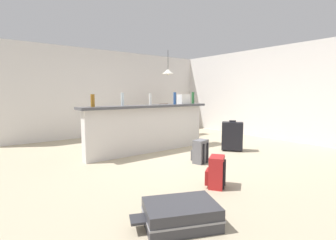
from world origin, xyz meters
The scene contains 19 objects.
ground_plane centered at (0.00, 0.00, -0.03)m, with size 13.00×13.00×0.05m, color #BCAD8E.
wall_back centered at (0.00, 3.05, 1.25)m, with size 6.60×0.10×2.50m, color silver.
wall_right centered at (3.05, 0.30, 1.25)m, with size 0.10×6.00×2.50m, color silver.
partition_half_wall centered at (-0.55, 0.42, 0.48)m, with size 2.80×0.20×0.95m, color silver.
bar_countertop centered at (-0.55, 0.42, 0.98)m, with size 2.96×0.40×0.05m, color #4C4C51.
bottle_amber centered at (-1.76, 0.41, 1.12)m, with size 0.07×0.07×0.23m, color #9E661E.
bottle_clear centered at (-1.14, 0.44, 1.13)m, with size 0.06×0.06×0.26m, color silver.
bottle_white centered at (-0.51, 0.41, 1.13)m, with size 0.06×0.06×0.24m, color silver.
bottle_blue centered at (0.09, 0.33, 1.14)m, with size 0.06×0.06×0.27m, color #284C89.
bottle_green centered at (0.73, 0.42, 1.14)m, with size 0.07×0.07×0.27m, color #2D6B38.
grocery_bag centered at (0.41, 0.39, 1.11)m, with size 0.26×0.18×0.22m, color silver.
dining_table centered at (1.10, 1.83, 0.65)m, with size 1.10×0.80×0.74m.
dining_chair_near_partition centered at (1.05, 1.33, 0.52)m, with size 0.46×0.46×0.93m.
dining_chair_far_side centered at (1.17, 2.32, 0.52)m, with size 0.48×0.48×0.93m.
pendant_lamp centered at (1.13, 1.92, 1.89)m, with size 0.34×0.34×0.73m.
suitcase_flat_charcoal centered at (-1.98, -2.30, 0.11)m, with size 0.89×0.73×0.22m.
backpack_grey centered at (-0.28, -0.86, 0.20)m, with size 0.32×0.30×0.42m.
backpack_red centered at (-0.96, -1.84, 0.20)m, with size 0.34×0.33×0.42m.
suitcase_upright_black centered at (0.95, -0.61, 0.33)m, with size 0.46×0.50×0.67m.
Camera 1 is at (-3.47, -4.03, 1.25)m, focal length 26.98 mm.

